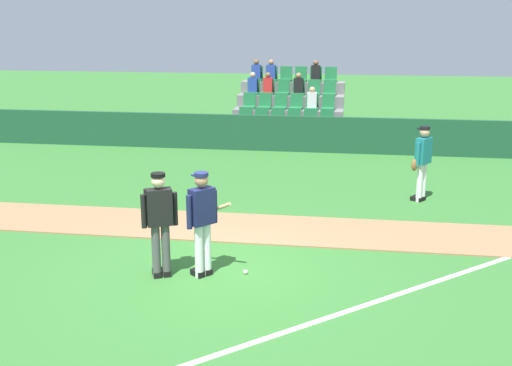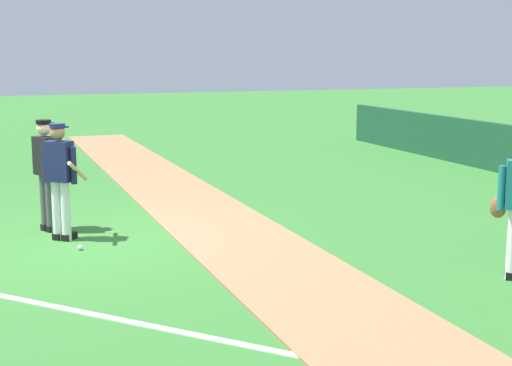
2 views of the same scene
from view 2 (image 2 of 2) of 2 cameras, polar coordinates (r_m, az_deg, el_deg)
ground_plane at (r=11.30m, az=-13.64°, el=-4.40°), size 80.00×80.00×0.00m
infield_dirt_path at (r=11.76m, az=-2.61°, el=-3.48°), size 28.00×1.81×0.03m
foul_line_chalk at (r=8.39m, az=-14.56°, el=-9.50°), size 8.90×8.20×0.01m
batter_navy_jersey at (r=11.21m, az=-15.03°, el=0.48°), size 0.75×0.68×1.76m
umpire_home_plate at (r=11.86m, az=-16.00°, el=1.10°), size 0.54×0.44×1.76m
baseball at (r=10.76m, az=-13.56°, el=-4.92°), size 0.07×0.07×0.07m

